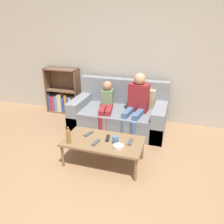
% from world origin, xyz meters
% --- Properties ---
extents(ground_plane, '(22.00, 22.00, 0.00)m').
position_xyz_m(ground_plane, '(0.00, 0.00, 0.00)').
color(ground_plane, '#997251').
extents(wall_back, '(12.00, 0.06, 2.60)m').
position_xyz_m(wall_back, '(0.00, 2.48, 1.30)').
color(wall_back, '#B7B2A8').
rests_on(wall_back, ground_plane).
extents(couch, '(1.76, 0.93, 0.89)m').
position_xyz_m(couch, '(-0.09, 1.93, 0.28)').
color(couch, gray).
rests_on(couch, ground_plane).
extents(bookshelf, '(0.75, 0.28, 0.99)m').
position_xyz_m(bookshelf, '(-1.52, 2.32, 0.37)').
color(bookshelf, brown).
rests_on(bookshelf, ground_plane).
extents(coffee_table, '(1.13, 0.59, 0.37)m').
position_xyz_m(coffee_table, '(0.00, 0.73, 0.34)').
color(coffee_table, brown).
rests_on(coffee_table, ground_plane).
extents(person_adult, '(0.41, 0.68, 1.10)m').
position_xyz_m(person_adult, '(0.26, 1.83, 0.63)').
color(person_adult, '#476693').
rests_on(person_adult, ground_plane).
extents(person_child, '(0.33, 0.66, 0.90)m').
position_xyz_m(person_child, '(-0.30, 1.78, 0.51)').
color(person_child, maroon).
rests_on(person_child, ground_plane).
extents(cup_near, '(0.08, 0.08, 0.11)m').
position_xyz_m(cup_near, '(0.19, 0.71, 0.42)').
color(cup_near, '#3D70B2').
rests_on(cup_near, coffee_table).
extents(tv_remote_0, '(0.10, 0.18, 0.02)m').
position_xyz_m(tv_remote_0, '(-0.27, 0.83, 0.38)').
color(tv_remote_0, '#47474C').
rests_on(tv_remote_0, coffee_table).
extents(tv_remote_1, '(0.05, 0.17, 0.02)m').
position_xyz_m(tv_remote_1, '(0.38, 0.79, 0.38)').
color(tv_remote_1, '#47474C').
rests_on(tv_remote_1, coffee_table).
extents(tv_remote_2, '(0.08, 0.18, 0.02)m').
position_xyz_m(tv_remote_2, '(0.05, 0.79, 0.38)').
color(tv_remote_2, black).
rests_on(tv_remote_2, coffee_table).
extents(tv_remote_3, '(0.07, 0.18, 0.02)m').
position_xyz_m(tv_remote_3, '(-0.08, 0.63, 0.38)').
color(tv_remote_3, '#47474C').
rests_on(tv_remote_3, coffee_table).
extents(snack_bowl, '(0.14, 0.14, 0.05)m').
position_xyz_m(snack_bowl, '(0.26, 0.60, 0.39)').
color(snack_bowl, beige).
rests_on(snack_bowl, coffee_table).
extents(bottle, '(0.06, 0.06, 0.24)m').
position_xyz_m(bottle, '(-0.43, 0.53, 0.47)').
color(bottle, olive).
rests_on(bottle, coffee_table).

